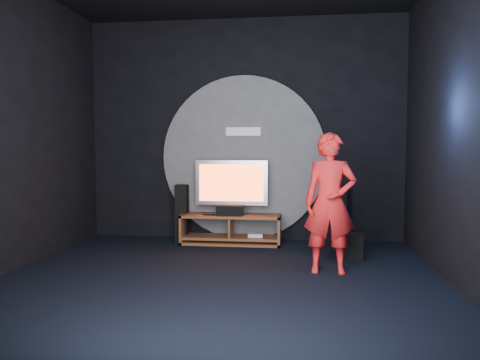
% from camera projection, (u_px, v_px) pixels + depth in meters
% --- Properties ---
extents(floor, '(5.00, 5.00, 0.00)m').
position_uv_depth(floor, '(217.00, 282.00, 5.10)').
color(floor, black).
rests_on(floor, ground).
extents(back_wall, '(5.00, 0.04, 3.50)m').
position_uv_depth(back_wall, '(244.00, 130.00, 7.45)').
color(back_wall, black).
rests_on(back_wall, ground).
extents(front_wall, '(5.00, 0.04, 3.50)m').
position_uv_depth(front_wall, '(136.00, 95.00, 2.50)').
color(front_wall, black).
rests_on(front_wall, ground).
extents(right_wall, '(0.04, 5.00, 3.50)m').
position_uv_depth(right_wall, '(464.00, 119.00, 4.66)').
color(right_wall, black).
rests_on(right_wall, ground).
extents(wall_disc_panel, '(2.60, 0.11, 2.60)m').
position_uv_depth(wall_disc_panel, '(244.00, 158.00, 7.42)').
color(wall_disc_panel, '#515156').
rests_on(wall_disc_panel, ground).
extents(media_console, '(1.52, 0.45, 0.45)m').
position_uv_depth(media_console, '(231.00, 231.00, 7.13)').
color(media_console, brown).
rests_on(media_console, ground).
extents(tv, '(1.11, 0.22, 0.82)m').
position_uv_depth(tv, '(231.00, 185.00, 7.15)').
color(tv, '#A5A6AC').
rests_on(tv, media_console).
extents(center_speaker, '(0.40, 0.15, 0.15)m').
position_uv_depth(center_speaker, '(230.00, 210.00, 7.02)').
color(center_speaker, black).
rests_on(center_speaker, media_console).
extents(remote, '(0.18, 0.05, 0.02)m').
position_uv_depth(remote, '(209.00, 215.00, 7.03)').
color(remote, black).
rests_on(remote, media_console).
extents(tower_speaker_left, '(0.18, 0.20, 0.89)m').
position_uv_depth(tower_speaker_left, '(182.00, 213.00, 7.27)').
color(tower_speaker_left, black).
rests_on(tower_speaker_left, ground).
extents(tower_speaker_right, '(0.18, 0.20, 0.89)m').
position_uv_depth(tower_speaker_right, '(340.00, 214.00, 7.20)').
color(tower_speaker_right, black).
rests_on(tower_speaker_right, ground).
extents(subwoofer, '(0.30, 0.30, 0.33)m').
position_uv_depth(subwoofer, '(350.00, 246.00, 6.20)').
color(subwoofer, black).
rests_on(subwoofer, ground).
extents(player, '(0.61, 0.40, 1.65)m').
position_uv_depth(player, '(330.00, 203.00, 5.46)').
color(player, red).
rests_on(player, ground).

